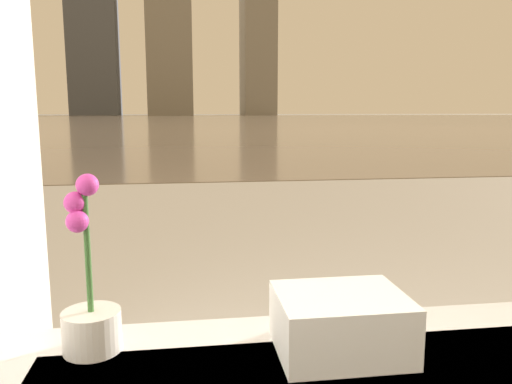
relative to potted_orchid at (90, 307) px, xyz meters
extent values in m
cylinder|color=silver|center=(0.00, 0.00, -0.05)|extent=(0.12, 0.12, 0.08)
cylinder|color=#38662D|center=(0.00, 0.00, 0.12)|extent=(0.01, 0.01, 0.26)
sphere|color=#CC3899|center=(0.01, 0.00, 0.25)|extent=(0.04, 0.04, 0.04)
sphere|color=#CC3899|center=(-0.02, 0.00, 0.21)|extent=(0.04, 0.04, 0.04)
sphere|color=#CC3899|center=(-0.01, -0.01, 0.18)|extent=(0.04, 0.04, 0.04)
cube|color=white|center=(0.50, -0.07, -0.07)|extent=(0.26, 0.21, 0.04)
cube|color=white|center=(0.50, -0.07, -0.03)|extent=(0.26, 0.21, 0.04)
cube|color=white|center=(0.50, -0.07, 0.01)|extent=(0.26, 0.21, 0.04)
cube|color=gray|center=(0.57, 60.98, -0.60)|extent=(180.00, 110.00, 0.01)
cube|color=#4C515B|center=(-19.49, 116.98, 14.04)|extent=(10.46, 7.86, 29.29)
cube|color=gray|center=(-2.85, 116.98, 16.38)|extent=(10.03, 9.82, 33.97)
cube|color=gray|center=(17.27, 116.98, 13.27)|extent=(7.21, 12.60, 27.75)
camera|label=1|loc=(0.20, -0.99, 0.39)|focal=35.00mm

